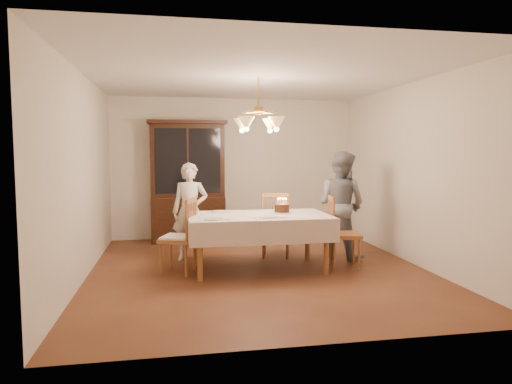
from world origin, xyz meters
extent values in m
plane|color=#572C18|center=(0.00, 0.00, 0.00)|extent=(5.00, 5.00, 0.00)
plane|color=white|center=(0.00, 0.00, 2.60)|extent=(5.00, 5.00, 0.00)
plane|color=silver|center=(0.00, 2.50, 1.30)|extent=(4.50, 0.00, 4.50)
plane|color=silver|center=(0.00, -2.50, 1.30)|extent=(4.50, 0.00, 4.50)
plane|color=silver|center=(-2.25, 0.00, 1.30)|extent=(0.00, 5.00, 5.00)
plane|color=silver|center=(2.25, 0.00, 1.30)|extent=(0.00, 5.00, 5.00)
cube|color=brown|center=(0.00, 0.00, 0.73)|extent=(1.80, 1.00, 0.04)
cube|color=silver|center=(0.00, 0.00, 0.75)|extent=(1.90, 1.10, 0.01)
cylinder|color=brown|center=(-0.82, -0.42, 0.35)|extent=(0.07, 0.07, 0.71)
cylinder|color=brown|center=(0.82, -0.42, 0.35)|extent=(0.07, 0.07, 0.71)
cylinder|color=brown|center=(-0.82, 0.42, 0.35)|extent=(0.07, 0.07, 0.71)
cylinder|color=brown|center=(0.82, 0.42, 0.35)|extent=(0.07, 0.07, 0.71)
cube|color=black|center=(-0.87, 2.23, 0.40)|extent=(1.30, 0.50, 0.80)
cube|color=black|center=(-0.87, 2.28, 1.45)|extent=(1.30, 0.40, 1.30)
cube|color=black|center=(-0.87, 2.08, 1.45)|extent=(1.14, 0.01, 1.14)
cube|color=black|center=(-0.87, 2.23, 2.13)|extent=(1.38, 0.54, 0.06)
cube|color=brown|center=(0.40, 0.72, 0.45)|extent=(0.53, 0.52, 0.05)
cube|color=brown|center=(0.35, 0.54, 0.97)|extent=(0.40, 0.14, 0.06)
cylinder|color=brown|center=(0.62, 0.84, 0.21)|extent=(0.04, 0.04, 0.43)
cylinder|color=brown|center=(0.27, 0.93, 0.21)|extent=(0.04, 0.04, 0.43)
cylinder|color=brown|center=(0.53, 0.51, 0.21)|extent=(0.04, 0.04, 0.43)
cylinder|color=brown|center=(0.19, 0.60, 0.21)|extent=(0.04, 0.04, 0.43)
cube|color=brown|center=(-1.09, 0.03, 0.45)|extent=(0.55, 0.56, 0.05)
cube|color=brown|center=(-0.91, -0.03, 0.97)|extent=(0.17, 0.39, 0.06)
cylinder|color=brown|center=(-1.18, 0.26, 0.21)|extent=(0.04, 0.04, 0.43)
cylinder|color=brown|center=(-1.31, -0.08, 0.21)|extent=(0.04, 0.04, 0.43)
cylinder|color=brown|center=(-0.86, 0.14, 0.21)|extent=(0.04, 0.04, 0.43)
cylinder|color=brown|center=(-0.99, -0.19, 0.21)|extent=(0.04, 0.04, 0.43)
cube|color=white|center=(-1.09, 0.03, 0.48)|extent=(0.50, 0.51, 0.03)
cube|color=brown|center=(1.21, -0.06, 0.45)|extent=(0.49, 0.51, 0.05)
cube|color=brown|center=(1.02, -0.03, 0.97)|extent=(0.11, 0.40, 0.06)
cylinder|color=brown|center=(1.34, -0.27, 0.21)|extent=(0.04, 0.04, 0.43)
cylinder|color=brown|center=(1.41, 0.09, 0.21)|extent=(0.04, 0.04, 0.43)
cylinder|color=brown|center=(1.01, -0.21, 0.21)|extent=(0.04, 0.04, 0.43)
cylinder|color=brown|center=(1.07, 0.15, 0.21)|extent=(0.04, 0.04, 0.43)
imported|color=beige|center=(-0.89, 0.76, 0.73)|extent=(0.59, 0.44, 1.45)
imported|color=slate|center=(1.37, 0.51, 0.81)|extent=(0.96, 0.99, 1.61)
cylinder|color=white|center=(0.35, 0.11, 0.77)|extent=(0.30, 0.30, 0.01)
cylinder|color=#33180B|center=(0.35, 0.11, 0.83)|extent=(0.21, 0.21, 0.11)
cylinder|color=#598CD8|center=(0.41, 0.11, 0.92)|extent=(0.01, 0.01, 0.07)
sphere|color=#FFB23F|center=(0.41, 0.11, 0.96)|extent=(0.01, 0.01, 0.01)
cylinder|color=pink|center=(0.41, 0.13, 0.92)|extent=(0.01, 0.01, 0.07)
sphere|color=#FFB23F|center=(0.41, 0.13, 0.96)|extent=(0.01, 0.01, 0.01)
cylinder|color=#EACC66|center=(0.39, 0.15, 0.92)|extent=(0.01, 0.01, 0.07)
sphere|color=#FFB23F|center=(0.39, 0.15, 0.96)|extent=(0.01, 0.01, 0.01)
cylinder|color=#598CD8|center=(0.37, 0.17, 0.92)|extent=(0.01, 0.01, 0.07)
sphere|color=#FFB23F|center=(0.37, 0.17, 0.96)|extent=(0.01, 0.01, 0.01)
cylinder|color=pink|center=(0.34, 0.17, 0.92)|extent=(0.01, 0.01, 0.07)
sphere|color=#FFB23F|center=(0.34, 0.17, 0.96)|extent=(0.01, 0.01, 0.01)
cylinder|color=#EACC66|center=(0.32, 0.16, 0.92)|extent=(0.01, 0.01, 0.07)
sphere|color=#FFB23F|center=(0.32, 0.16, 0.96)|extent=(0.01, 0.01, 0.01)
cylinder|color=#598CD8|center=(0.30, 0.15, 0.92)|extent=(0.01, 0.01, 0.07)
sphere|color=#FFB23F|center=(0.30, 0.15, 0.96)|extent=(0.01, 0.01, 0.01)
cylinder|color=pink|center=(0.29, 0.12, 0.92)|extent=(0.01, 0.01, 0.07)
sphere|color=#FFB23F|center=(0.29, 0.12, 0.96)|extent=(0.01, 0.01, 0.01)
cylinder|color=#EACC66|center=(0.29, 0.10, 0.92)|extent=(0.01, 0.01, 0.07)
sphere|color=#FFB23F|center=(0.29, 0.10, 0.96)|extent=(0.01, 0.01, 0.01)
cylinder|color=#598CD8|center=(0.30, 0.07, 0.92)|extent=(0.01, 0.01, 0.07)
sphere|color=#FFB23F|center=(0.30, 0.07, 0.96)|extent=(0.01, 0.01, 0.01)
cylinder|color=pink|center=(0.32, 0.06, 0.92)|extent=(0.01, 0.01, 0.07)
sphere|color=#FFB23F|center=(0.32, 0.06, 0.96)|extent=(0.01, 0.01, 0.01)
cylinder|color=#EACC66|center=(0.34, 0.05, 0.92)|extent=(0.01, 0.01, 0.07)
sphere|color=#FFB23F|center=(0.34, 0.05, 0.96)|extent=(0.01, 0.01, 0.01)
cylinder|color=#598CD8|center=(0.37, 0.05, 0.92)|extent=(0.01, 0.01, 0.07)
sphere|color=#FFB23F|center=(0.37, 0.05, 0.96)|extent=(0.01, 0.01, 0.01)
cylinder|color=pink|center=(0.39, 0.06, 0.92)|extent=(0.01, 0.01, 0.07)
sphere|color=#FFB23F|center=(0.39, 0.06, 0.96)|extent=(0.01, 0.01, 0.01)
cylinder|color=#EACC66|center=(0.41, 0.08, 0.92)|extent=(0.01, 0.01, 0.07)
sphere|color=#FFB23F|center=(0.41, 0.08, 0.96)|extent=(0.01, 0.01, 0.01)
cylinder|color=white|center=(-0.65, -0.35, 0.77)|extent=(0.24, 0.24, 0.02)
cube|color=silver|center=(-0.81, -0.35, 0.76)|extent=(0.01, 0.16, 0.01)
cube|color=white|center=(-0.48, -0.35, 0.76)|extent=(0.10, 0.10, 0.01)
cylinder|color=white|center=(0.08, -0.28, 0.77)|extent=(0.26, 0.26, 0.02)
cube|color=silver|center=(-0.10, -0.28, 0.76)|extent=(0.02, 0.16, 0.01)
cube|color=white|center=(0.25, -0.28, 0.76)|extent=(0.10, 0.10, 0.01)
cylinder|color=white|center=(-0.49, 0.35, 0.77)|extent=(0.27, 0.27, 0.02)
cube|color=silver|center=(-0.67, 0.35, 0.76)|extent=(0.01, 0.16, 0.01)
cube|color=white|center=(-0.31, 0.35, 0.76)|extent=(0.10, 0.10, 0.01)
cylinder|color=#BF8C3F|center=(0.00, 0.00, 2.40)|extent=(0.02, 0.02, 0.40)
cylinder|color=#BF8C3F|center=(0.00, 0.00, 2.15)|extent=(0.12, 0.12, 0.10)
cone|color=#D8994C|center=(0.20, 0.20, 1.97)|extent=(0.22, 0.22, 0.18)
sphere|color=#FFD899|center=(0.20, 0.20, 1.90)|extent=(0.07, 0.07, 0.07)
cone|color=#D8994C|center=(-0.20, 0.20, 1.97)|extent=(0.22, 0.22, 0.18)
sphere|color=#FFD899|center=(-0.20, 0.20, 1.90)|extent=(0.07, 0.07, 0.07)
cone|color=#D8994C|center=(-0.20, -0.20, 1.97)|extent=(0.22, 0.22, 0.18)
sphere|color=#FFD899|center=(-0.20, -0.20, 1.90)|extent=(0.07, 0.07, 0.07)
cone|color=#D8994C|center=(0.20, -0.20, 1.97)|extent=(0.22, 0.22, 0.18)
sphere|color=#FFD899|center=(0.20, -0.20, 1.90)|extent=(0.07, 0.07, 0.07)
camera|label=1|loc=(-1.14, -6.02, 1.60)|focal=32.00mm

